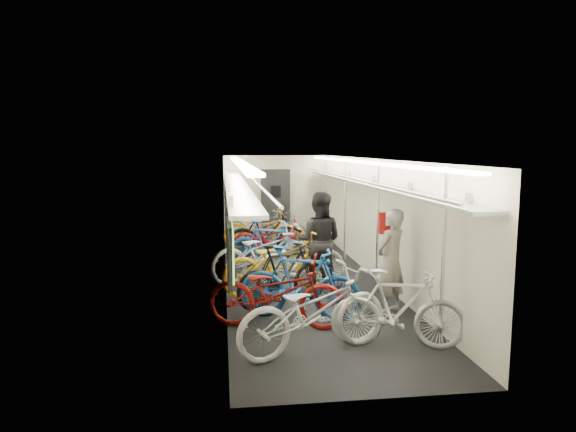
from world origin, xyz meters
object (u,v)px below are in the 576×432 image
object	(u,v)px
passenger_near	(390,261)
backpack	(386,223)
bicycle_0	(314,311)
bicycle_1	(300,283)
passenger_mid	(319,241)

from	to	relation	value
passenger_near	backpack	distance (m)	1.23
bicycle_0	bicycle_1	size ratio (longest dim) A/B	1.12
bicycle_0	passenger_mid	size ratio (longest dim) A/B	1.17
passenger_mid	bicycle_0	bearing A→B (deg)	97.77
bicycle_1	passenger_near	bearing A→B (deg)	-63.09
bicycle_1	passenger_mid	size ratio (longest dim) A/B	1.05
passenger_mid	backpack	world-z (taller)	passenger_mid
passenger_near	backpack	xyz separation A→B (m)	(0.28, 1.11, 0.44)
bicycle_0	bicycle_1	world-z (taller)	bicycle_1
bicycle_0	backpack	world-z (taller)	backpack
bicycle_1	passenger_near	world-z (taller)	passenger_near
backpack	passenger_near	bearing A→B (deg)	-103.77
bicycle_0	bicycle_1	bearing A→B (deg)	-20.41
passenger_near	bicycle_1	bearing A→B (deg)	-30.77
bicycle_1	passenger_mid	xyz separation A→B (m)	(0.62, 1.70, 0.34)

